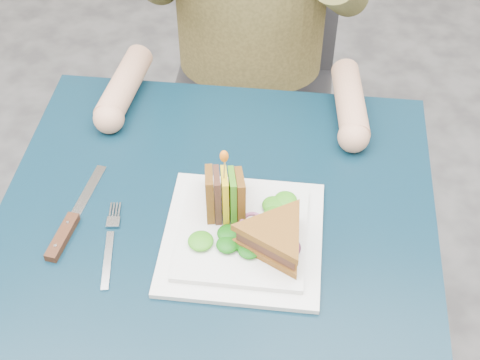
# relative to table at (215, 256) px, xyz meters

# --- Properties ---
(table) EXTENTS (0.75, 0.75, 0.73)m
(table) POSITION_rel_table_xyz_m (0.00, 0.00, 0.00)
(table) COLOR black
(table) RESTS_ON ground
(chair) EXTENTS (0.42, 0.40, 0.93)m
(chair) POSITION_rel_table_xyz_m (0.00, 0.71, -0.11)
(chair) COLOR #47474C
(chair) RESTS_ON ground
(plate) EXTENTS (0.26, 0.26, 0.02)m
(plate) POSITION_rel_table_xyz_m (0.05, -0.02, 0.09)
(plate) COLOR white
(plate) RESTS_ON table
(sandwich_flat) EXTENTS (0.19, 0.19, 0.05)m
(sandwich_flat) POSITION_rel_table_xyz_m (0.11, -0.05, 0.12)
(sandwich_flat) COLOR brown
(sandwich_flat) RESTS_ON plate
(sandwich_upright) EXTENTS (0.09, 0.14, 0.14)m
(sandwich_upright) POSITION_rel_table_xyz_m (0.02, 0.02, 0.13)
(sandwich_upright) COLOR brown
(sandwich_upright) RESTS_ON plate
(fork) EXTENTS (0.04, 0.18, 0.01)m
(fork) POSITION_rel_table_xyz_m (-0.16, -0.06, 0.08)
(fork) COLOR silver
(fork) RESTS_ON table
(knife) EXTENTS (0.05, 0.22, 0.02)m
(knife) POSITION_rel_table_xyz_m (-0.24, -0.03, 0.09)
(knife) COLOR silver
(knife) RESTS_ON table
(toothpick) EXTENTS (0.01, 0.01, 0.06)m
(toothpick) POSITION_rel_table_xyz_m (0.02, 0.02, 0.20)
(toothpick) COLOR tan
(toothpick) RESTS_ON sandwich_upright
(toothpick_frill) EXTENTS (0.01, 0.01, 0.02)m
(toothpick_frill) POSITION_rel_table_xyz_m (0.02, 0.02, 0.23)
(toothpick_frill) COLOR orange
(toothpick_frill) RESTS_ON sandwich_upright
(lettuce_spill) EXTENTS (0.15, 0.13, 0.02)m
(lettuce_spill) POSITION_rel_table_xyz_m (0.06, -0.01, 0.11)
(lettuce_spill) COLOR #337A14
(lettuce_spill) RESTS_ON plate
(onion_ring) EXTENTS (0.04, 0.04, 0.02)m
(onion_ring) POSITION_rel_table_xyz_m (0.07, -0.02, 0.11)
(onion_ring) COLOR #9E4C7A
(onion_ring) RESTS_ON plate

